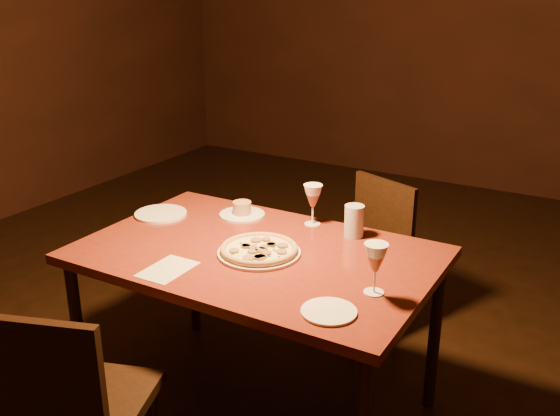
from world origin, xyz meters
The scene contains 13 objects.
back_wall centered at (0.00, 3.50, 1.50)m, with size 6.00×0.04×3.00m, color #3C1B13.
dining_table centered at (-0.20, 0.08, 0.65)m, with size 1.33×0.86×0.71m.
chair_near centered at (-0.35, -0.75, 0.49)m, with size 0.53×0.53×0.86m.
chair_far centered at (-0.07, 0.86, 0.44)m, with size 0.49×0.49×0.78m.
pizza_plate centered at (-0.18, 0.06, 0.73)m, with size 0.31×0.31×0.03m.
ramekin_saucer centered at (-0.45, 0.36, 0.73)m, with size 0.20×0.20×0.06m.
wine_glass_far centered at (-0.14, 0.43, 0.80)m, with size 0.08×0.08×0.17m, color #A25B43, non-canonical shape.
wine_glass_right centered at (0.31, -0.01, 0.80)m, with size 0.08×0.08×0.17m, color #A25B43, non-canonical shape.
water_tumbler centered at (0.06, 0.39, 0.77)m, with size 0.08×0.08×0.13m, color silver.
side_plate_left centered at (-0.76, 0.19, 0.71)m, with size 0.22×0.22×0.01m, color white.
side_plate_near centered at (0.24, -0.20, 0.71)m, with size 0.17×0.17×0.01m, color white.
menu_card centered at (-0.38, -0.22, 0.71)m, with size 0.14×0.20×0.00m, color beige.
pendant_light centered at (-0.20, 0.08, 1.61)m, with size 0.12×0.12×0.12m, color #FF9F47.
Camera 1 is at (0.96, -1.73, 1.67)m, focal length 40.00 mm.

